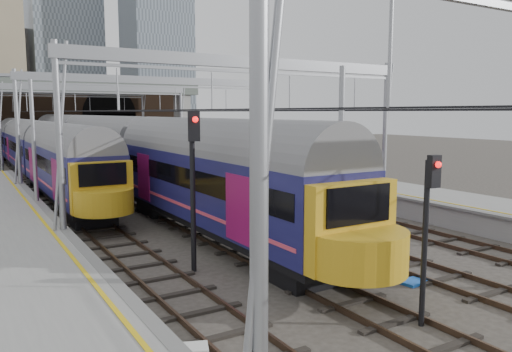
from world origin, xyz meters
TOP-DOWN VIEW (x-y plane):
  - ground at (0.00, 0.00)m, footprint 160.00×160.00m
  - platform_left at (-10.18, 2.50)m, footprint 4.32×55.00m
  - tracks at (0.00, 15.00)m, footprint 14.40×80.00m
  - overhead_line at (0.00, 21.49)m, footprint 16.80×80.00m
  - retaining_wall at (1.40, 51.93)m, footprint 28.00×2.75m
  - overbridge at (0.00, 46.00)m, footprint 28.00×3.00m
  - city_skyline at (2.73, 70.48)m, footprint 37.50×27.50m
  - train_main at (-2.00, 34.34)m, footprint 3.07×70.93m
  - train_second at (-6.00, 35.06)m, footprint 2.80×48.59m
  - signal_near_left at (-4.68, 4.01)m, footprint 0.42×0.49m
  - signal_near_centre at (-1.49, -3.07)m, footprint 0.32×0.45m
  - equip_cover_a at (-2.18, 3.16)m, footprint 0.81×0.61m
  - equip_cover_b at (-2.44, 3.10)m, footprint 0.95×0.80m
  - equip_cover_c at (0.81, -0.69)m, footprint 0.86×0.66m

SIDE VIEW (x-z plane):
  - ground at x=0.00m, z-range 0.00..0.00m
  - tracks at x=0.00m, z-range -0.09..0.13m
  - equip_cover_a at x=-2.18m, z-range 0.00..0.09m
  - equip_cover_c at x=0.81m, z-range 0.00..0.09m
  - equip_cover_b at x=-2.44m, z-range 0.00..0.09m
  - platform_left at x=-10.18m, z-range -0.01..1.11m
  - train_second at x=-6.00m, z-range 0.08..4.90m
  - train_main at x=-2.00m, z-range 0.06..5.25m
  - signal_near_centre at x=-1.49m, z-range 0.61..5.02m
  - signal_near_left at x=-4.68m, z-range 0.66..6.14m
  - retaining_wall at x=1.40m, z-range -0.17..8.83m
  - overhead_line at x=0.00m, z-range 2.57..10.57m
  - overbridge at x=0.00m, z-range 2.64..11.89m
  - city_skyline at x=2.73m, z-range -12.91..47.09m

